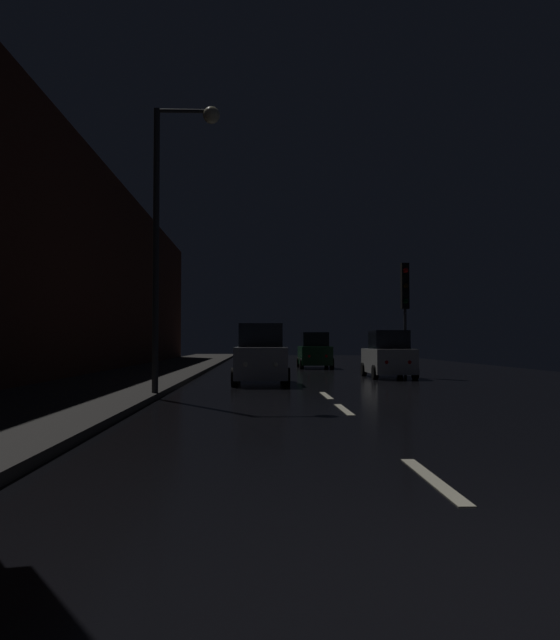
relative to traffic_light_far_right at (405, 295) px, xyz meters
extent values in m
cube|color=black|center=(-4.24, 2.29, -3.42)|extent=(25.48, 84.00, 0.02)
cube|color=#33302D|center=(-10.78, 2.29, -3.33)|extent=(4.40, 84.00, 0.15)
cube|color=#472319|center=(-13.38, -1.21, 1.33)|extent=(0.80, 63.00, 9.48)
cube|color=beige|center=(-4.24, -19.21, -3.40)|extent=(0.16, 2.20, 0.01)
cube|color=beige|center=(-4.24, -12.40, -3.40)|extent=(0.16, 2.20, 0.01)
cube|color=beige|center=(-4.24, -8.89, -3.40)|extent=(0.16, 2.20, 0.01)
cylinder|color=#38383A|center=(0.00, 0.02, -2.00)|extent=(0.12, 0.12, 2.81)
cube|color=black|center=(0.00, 0.02, 0.35)|extent=(0.31, 0.35, 1.90)
sphere|color=red|center=(0.00, -0.16, 0.99)|extent=(0.22, 0.22, 0.22)
sphere|color=black|center=(0.00, -0.16, 0.35)|extent=(0.22, 0.22, 0.22)
sphere|color=black|center=(0.00, -0.16, -0.28)|extent=(0.22, 0.22, 0.22)
cylinder|color=#2D2D30|center=(-8.68, -9.67, 0.31)|extent=(0.16, 0.16, 7.45)
cylinder|color=#2D2D30|center=(-7.98, -9.67, 3.99)|extent=(1.40, 0.10, 0.10)
sphere|color=beige|center=(-7.28, -9.67, 3.89)|extent=(0.44, 0.44, 0.44)
cube|color=#A5A8AD|center=(-5.99, -4.04, -2.67)|extent=(1.72, 4.01, 1.05)
cube|color=black|center=(-5.99, -3.89, -1.74)|extent=(1.46, 2.01, 0.80)
cylinder|color=black|center=(-5.15, -5.44, -3.10)|extent=(0.21, 0.61, 0.61)
cylinder|color=black|center=(-6.83, -5.44, -3.10)|extent=(0.21, 0.61, 0.61)
cylinder|color=black|center=(-5.15, -2.63, -3.10)|extent=(0.21, 0.61, 0.61)
cylinder|color=black|center=(-6.83, -2.63, -3.10)|extent=(0.21, 0.61, 0.61)
sphere|color=white|center=(-5.51, -6.00, -2.67)|extent=(0.17, 0.17, 0.17)
sphere|color=white|center=(-6.46, -6.00, -2.67)|extent=(0.17, 0.17, 0.17)
sphere|color=red|center=(-5.51, -2.07, -2.67)|extent=(0.17, 0.17, 0.17)
sphere|color=red|center=(-6.46, -2.07, -2.67)|extent=(0.17, 0.17, 0.17)
cube|color=#0F3819|center=(-2.95, 9.16, -2.70)|extent=(1.65, 3.85, 1.01)
cube|color=black|center=(-2.95, 9.02, -1.81)|extent=(1.40, 1.92, 0.77)
cylinder|color=black|center=(-3.76, 10.50, -3.12)|extent=(0.20, 0.59, 0.59)
cylinder|color=black|center=(-2.14, 10.50, -3.12)|extent=(0.20, 0.59, 0.59)
cylinder|color=black|center=(-3.76, 7.81, -3.12)|extent=(0.20, 0.59, 0.59)
cylinder|color=black|center=(-2.14, 7.81, -3.12)|extent=(0.20, 0.59, 0.59)
sphere|color=slate|center=(-3.41, 11.04, -2.70)|extent=(0.16, 0.16, 0.16)
sphere|color=slate|center=(-2.50, 11.04, -2.70)|extent=(0.16, 0.16, 0.16)
sphere|color=red|center=(-3.41, 7.27, -2.70)|extent=(0.16, 0.16, 0.16)
sphere|color=red|center=(-2.50, 7.27, -2.70)|extent=(0.16, 0.16, 0.16)
cube|color=silver|center=(-0.80, -0.36, -2.73)|extent=(1.59, 3.71, 0.97)
cube|color=black|center=(-0.80, -0.50, -1.87)|extent=(1.35, 1.85, 0.74)
cylinder|color=black|center=(-1.58, 0.93, -3.13)|extent=(0.19, 0.56, 0.56)
cylinder|color=black|center=(-0.02, 0.93, -3.13)|extent=(0.19, 0.56, 0.56)
cylinder|color=black|center=(-1.58, -1.66, -3.13)|extent=(0.19, 0.56, 0.56)
cylinder|color=black|center=(-0.02, -1.66, -3.13)|extent=(0.19, 0.56, 0.56)
sphere|color=slate|center=(-1.24, 1.45, -2.73)|extent=(0.16, 0.16, 0.16)
sphere|color=slate|center=(-0.36, 1.45, -2.73)|extent=(0.16, 0.16, 0.16)
sphere|color=red|center=(-1.24, -2.18, -2.73)|extent=(0.16, 0.16, 0.16)
sphere|color=red|center=(-0.36, -2.18, -2.73)|extent=(0.16, 0.16, 0.16)
camera|label=1|loc=(-6.04, -25.73, -1.98)|focal=35.29mm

